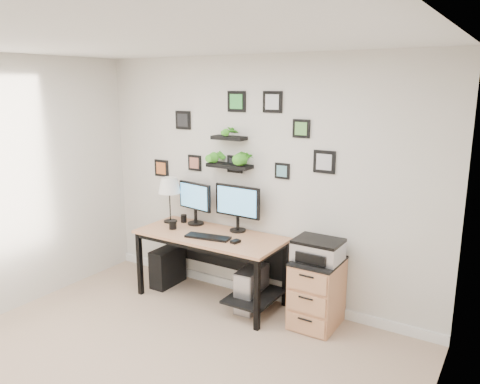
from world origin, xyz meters
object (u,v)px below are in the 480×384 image
Objects in this scene: table_lamp at (169,187)px; printer at (318,250)px; file_cabinet at (317,293)px; desk at (215,245)px; mug at (173,225)px; monitor_left at (195,200)px; pc_tower_black at (168,266)px; monitor_right at (237,204)px; pc_tower_grey at (252,288)px.

printer is (1.84, -0.03, -0.40)m from table_lamp.
printer is at bearing 130.87° from file_cabinet.
mug is at bearing -167.80° from desk.
monitor_left is 0.37m from mug.
pc_tower_black is at bearing -98.48° from table_lamp.
table_lamp is at bearing -172.93° from monitor_right.
pc_tower_grey is at bearing -176.50° from printer.
table_lamp is at bearing -166.78° from monitor_left.
desk reaches higher than pc_tower_grey.
monitor_right is 1.23× the size of pc_tower_black.
mug reaches higher than desk.
monitor_right is at bearing 25.25° from mug.
pc_tower_grey is (0.28, -0.18, -0.83)m from monitor_right.
mug is 0.14× the size of file_cabinet.
pc_tower_black is at bearing 147.97° from mug.
desk is 0.53m from mug.
table_lamp is 1.88m from printer.
pc_tower_grey is 0.68× the size of file_cabinet.
desk reaches higher than file_cabinet.
pc_tower_grey is at bearing -3.63° from table_lamp.
monitor_left is at bearing 13.22° from table_lamp.
monitor_right is at bearing 3.53° from monitor_left.
monitor_left reaches higher than desk.
monitor_right reaches higher than file_cabinet.
desk is at bearing 12.20° from mug.
desk reaches higher than pc_tower_black.
monitor_right is 0.76m from mug.
mug is (-0.65, -0.30, -0.25)m from monitor_right.
file_cabinet is (1.54, -0.11, -0.70)m from monitor_left.
table_lamp is 5.63× the size of mug.
mug is 1.64m from printer.
monitor_right reaches higher than pc_tower_grey.
monitor_left is 0.88m from pc_tower_black.
pc_tower_black is 1.00× the size of printer.
table_lamp is 0.78× the size of file_cabinet.
pc_tower_grey is at bearing 2.93° from desk.
monitor_left is at bearing 176.24° from printer.
mug is at bearing -110.84° from monitor_left.
monitor_left is 1.69m from file_cabinet.
desk is 0.60m from pc_tower_grey.
desk is 0.81m from pc_tower_black.
desk is 17.33× the size of mug.
table_lamp is 0.47m from mug.
monitor_right is at bearing 11.13° from pc_tower_black.
monitor_left is 0.72× the size of file_cabinet.
monitor_left is 0.93× the size of table_lamp.
mug reaches higher than pc_tower_grey.
desk is 2.94× the size of monitor_right.
desk is 3.49× the size of pc_tower_grey.
printer is at bearing -0.90° from table_lamp.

